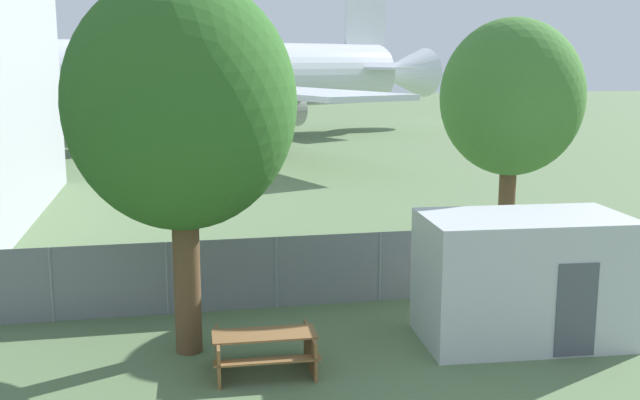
{
  "coord_description": "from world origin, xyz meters",
  "views": [
    {
      "loc": [
        -4.86,
        -6.96,
        5.85
      ],
      "look_at": [
        -0.89,
        13.05,
        2.0
      ],
      "focal_mm": 42.0,
      "sensor_mm": 36.0,
      "label": 1
    }
  ],
  "objects": [
    {
      "name": "perimeter_fence",
      "position": [
        0.0,
        10.05,
        0.87
      ],
      "size": [
        56.07,
        0.07,
        1.73
      ],
      "color": "gray",
      "rests_on": "ground"
    },
    {
      "name": "airplane",
      "position": [
        -4.55,
        45.02,
        4.62
      ],
      "size": [
        45.16,
        36.83,
        14.11
      ],
      "rotation": [
        0.0,
        0.0,
        -2.65
      ],
      "color": "silver",
      "rests_on": "ground"
    },
    {
      "name": "portable_cabin",
      "position": [
        2.25,
        7.0,
        1.34
      ],
      "size": [
        4.35,
        2.54,
        2.68
      ],
      "rotation": [
        0.0,
        0.0,
        -0.06
      ],
      "color": "silver",
      "rests_on": "ground"
    },
    {
      "name": "picnic_bench_near_cabin",
      "position": [
        -3.28,
        6.39,
        0.48
      ],
      "size": [
        2.0,
        1.45,
        0.76
      ],
      "rotation": [
        0.0,
        0.0,
        -0.03
      ],
      "color": "brown",
      "rests_on": "ground"
    },
    {
      "name": "tree_near_hangar",
      "position": [
        -4.67,
        7.69,
        4.99
      ],
      "size": [
        4.46,
        4.46,
        7.47
      ],
      "color": "brown",
      "rests_on": "ground"
    },
    {
      "name": "tree_left_of_cabin",
      "position": [
        3.95,
        11.5,
        4.83
      ],
      "size": [
        3.76,
        3.76,
        6.93
      ],
      "color": "brown",
      "rests_on": "ground"
    }
  ]
}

